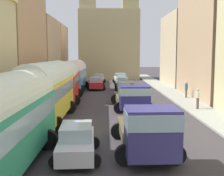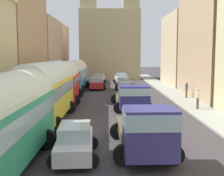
{
  "view_description": "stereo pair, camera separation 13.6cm",
  "coord_description": "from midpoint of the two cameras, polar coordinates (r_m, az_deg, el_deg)",
  "views": [
    {
      "loc": [
        -0.54,
        -5.14,
        4.67
      ],
      "look_at": [
        0.0,
        22.81,
        1.53
      ],
      "focal_mm": 48.66,
      "sensor_mm": 36.0,
      "label": 1
    },
    {
      "loc": [
        -0.41,
        -5.14,
        4.67
      ],
      "look_at": [
        0.0,
        22.81,
        1.53
      ],
      "focal_mm": 48.66,
      "sensor_mm": 36.0,
      "label": 2
    }
  ],
  "objects": [
    {
      "name": "ground_plane",
      "position": [
        32.48,
        0.01,
        -1.86
      ],
      "size": [
        154.0,
        154.0,
        0.0
      ],
      "primitive_type": "plane",
      "color": "#3C373A"
    },
    {
      "name": "sidewalk_left",
      "position": [
        33.17,
        -12.62,
        -1.72
      ],
      "size": [
        2.5,
        70.0,
        0.14
      ],
      "primitive_type": "cube",
      "color": "#B3A99C",
      "rests_on": "ground"
    },
    {
      "name": "sidewalk_right",
      "position": [
        33.37,
        12.56,
        -1.67
      ],
      "size": [
        2.5,
        70.0,
        0.14
      ],
      "primitive_type": "cube",
      "color": "#9C9F93",
      "rests_on": "ground"
    },
    {
      "name": "building_left_2",
      "position": [
        36.08,
        -17.62,
        9.95
      ],
      "size": [
        4.91,
        13.15,
        14.1
      ],
      "color": "tan",
      "rests_on": "ground"
    },
    {
      "name": "building_left_3",
      "position": [
        49.04,
        -13.3,
        6.72
      ],
      "size": [
        4.96,
        11.99,
        10.16
      ],
      "color": "tan",
      "rests_on": "ground"
    },
    {
      "name": "building_left_4",
      "position": [
        60.44,
        -10.75,
        6.68
      ],
      "size": [
        4.62,
        9.74,
        10.15
      ],
      "color": "tan",
      "rests_on": "ground"
    },
    {
      "name": "building_right_2",
      "position": [
        34.36,
        19.32,
        8.53
      ],
      "size": [
        6.02,
        12.82,
        12.26
      ],
      "color": "tan",
      "rests_on": "ground"
    },
    {
      "name": "building_right_3",
      "position": [
        46.61,
        14.0,
        6.92
      ],
      "size": [
        5.75,
        11.56,
        10.48
      ],
      "color": "#CAB690",
      "rests_on": "ground"
    },
    {
      "name": "distant_church",
      "position": [
        57.27,
        -0.36,
        9.0
      ],
      "size": [
        10.94,
        7.23,
        19.49
      ],
      "color": "tan",
      "rests_on": "ground"
    },
    {
      "name": "parked_bus_0",
      "position": [
        12.6,
        -20.02,
        -5.43
      ],
      "size": [
        3.35,
        9.39,
        3.93
      ],
      "color": "#309873",
      "rests_on": "ground"
    },
    {
      "name": "parked_bus_1",
      "position": [
        21.18,
        -12.06,
        -0.16
      ],
      "size": [
        3.4,
        9.75,
        4.16
      ],
      "color": "yellow",
      "rests_on": "ground"
    },
    {
      "name": "parked_bus_2",
      "position": [
        30.03,
        -8.73,
        1.53
      ],
      "size": [
        3.47,
        8.43,
        3.93
      ],
      "color": "red",
      "rests_on": "ground"
    },
    {
      "name": "parked_bus_3",
      "position": [
        38.94,
        -6.92,
        2.64
      ],
      "size": [
        3.38,
        8.86,
        3.89
      ],
      "color": "teal",
      "rests_on": "ground"
    },
    {
      "name": "cargo_truck_0",
      "position": [
        13.97,
        6.48,
        -7.75
      ],
      "size": [
        3.12,
        6.71,
        2.49
      ],
      "color": "navy",
      "rests_on": "ground"
    },
    {
      "name": "cargo_truck_1",
      "position": [
        25.21,
        3.82,
        -1.66
      ],
      "size": [
        3.33,
        7.48,
        2.23
      ],
      "color": "navy",
      "rests_on": "ground"
    },
    {
      "name": "car_0",
      "position": [
        34.51,
        2.48,
        -0.1
      ],
      "size": [
        2.14,
        3.62,
        1.51
      ],
      "color": "slate",
      "rests_on": "ground"
    },
    {
      "name": "car_1",
      "position": [
        40.55,
        2.22,
        0.87
      ],
      "size": [
        2.25,
        4.05,
        1.51
      ],
      "color": "gray",
      "rests_on": "ground"
    },
    {
      "name": "car_2",
      "position": [
        47.98,
        1.79,
        1.81
      ],
      "size": [
        2.47,
        4.4,
        1.65
      ],
      "color": "silver",
      "rests_on": "ground"
    },
    {
      "name": "car_3",
      "position": [
        13.94,
        -6.69,
        -9.91
      ],
      "size": [
        2.27,
        4.16,
        1.53
      ],
      "color": "silver",
      "rests_on": "ground"
    },
    {
      "name": "car_4",
      "position": [
        40.2,
        -2.79,
        0.89
      ],
      "size": [
        2.46,
        4.44,
        1.61
      ],
      "color": "red",
      "rests_on": "ground"
    },
    {
      "name": "car_5",
      "position": [
        48.26,
        -2.41,
        1.77
      ],
      "size": [
        2.42,
        4.39,
        1.52
      ],
      "color": "beige",
      "rests_on": "ground"
    },
    {
      "name": "pedestrian_2",
      "position": [
        26.06,
        15.95,
        -1.79
      ],
      "size": [
        0.41,
        0.41,
        1.84
      ],
      "color": "brown",
      "rests_on": "ground"
    },
    {
      "name": "pedestrian_3",
      "position": [
        32.51,
        13.94,
        -0.18
      ],
      "size": [
        0.45,
        0.45,
        1.8
      ],
      "color": "#4F5337",
      "rests_on": "ground"
    }
  ]
}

